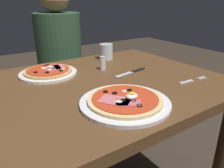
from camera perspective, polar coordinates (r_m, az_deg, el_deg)
dining_table at (r=1.00m, az=-1.91°, el=-5.84°), size 1.01×0.83×0.74m
pizza_foreground at (r=0.74m, az=3.43°, el=-4.52°), size 0.31×0.31×0.05m
pizza_across_left at (r=1.07m, az=-16.29°, el=3.01°), size 0.26×0.26×0.03m
water_glass_near at (r=1.28m, az=-1.55°, el=8.17°), size 0.08×0.08×0.09m
fork at (r=1.00m, az=19.94°, el=0.81°), size 0.16×0.03×0.00m
knife at (r=1.06m, az=5.38°, el=3.20°), size 0.20×0.05×0.01m
salt_shaker at (r=1.09m, az=-2.49°, el=5.44°), size 0.03×0.03×0.07m
diner_person at (r=1.68m, az=-13.17°, el=3.29°), size 0.32×0.32×1.18m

